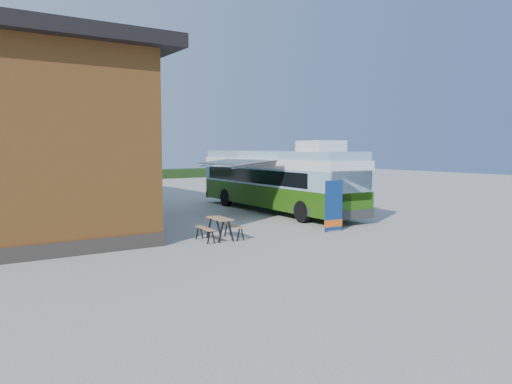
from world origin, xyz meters
TOP-DOWN VIEW (x-y plane):
  - ground at (0.00, 0.00)m, footprint 100.00×100.00m
  - barn at (-10.50, 10.00)m, footprint 9.60×21.20m
  - hedge at (8.00, 38.00)m, footprint 40.00×3.00m
  - bus at (2.62, 5.63)m, footprint 3.31×12.73m
  - awning at (0.40, 5.74)m, footprint 2.94×4.49m
  - banner at (0.72, -1.08)m, footprint 0.94×0.21m
  - picnic_table at (-4.23, -0.11)m, footprint 1.60×1.45m
  - person_a at (-2.78, 9.86)m, footprint 0.68×0.73m
  - person_b at (-4.95, 9.12)m, footprint 1.14×1.11m
  - slurry_tanker at (-5.70, 17.54)m, footprint 2.48×5.71m

SIDE VIEW (x-z plane):
  - ground at x=0.00m, z-range 0.00..0.00m
  - hedge at x=8.00m, z-range 0.00..1.00m
  - picnic_table at x=-4.23m, z-range 0.21..1.06m
  - person_a at x=-2.78m, z-range 0.00..1.68m
  - banner at x=0.72m, z-range -0.20..1.96m
  - person_b at x=-4.95m, z-range 0.00..1.85m
  - slurry_tanker at x=-5.70m, z-range 0.16..2.30m
  - bus at x=2.62m, z-range -0.09..3.79m
  - awning at x=0.40m, z-range 2.56..3.09m
  - barn at x=-10.50m, z-range -0.16..7.34m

